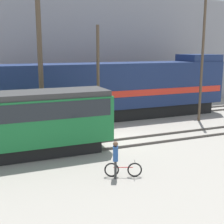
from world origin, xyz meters
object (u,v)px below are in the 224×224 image
streetcar (10,121)px  utility_pole_left (40,64)px  utility_pole_right (202,62)px  freight_locomotive (111,90)px  person (115,156)px  utility_pole_center (98,80)px  bicycle (123,170)px

streetcar → utility_pole_left: utility_pole_left is taller
utility_pole_left → streetcar: bearing=-124.4°
utility_pole_right → freight_locomotive: bearing=152.3°
person → utility_pole_right: size_ratio=0.18×
streetcar → person: (4.00, -4.47, -0.94)m
streetcar → utility_pole_left: bearing=55.6°
utility_pole_center → utility_pole_left: bearing=180.0°
freight_locomotive → utility_pole_center: 4.16m
bicycle → utility_pole_left: size_ratio=0.17×
bicycle → utility_pole_center: utility_pole_center is taller
utility_pole_left → utility_pole_right: 12.28m
utility_pole_left → utility_pole_center: bearing=0.0°
freight_locomotive → utility_pole_left: (-6.09, -3.25, 2.33)m
freight_locomotive → bicycle: (-3.93, -10.98, -2.05)m
bicycle → person: (-0.38, 0.00, 0.70)m
utility_pole_left → utility_pole_right: utility_pole_left is taller
streetcar → bicycle: bearing=-45.6°
bicycle → person: size_ratio=0.94×
freight_locomotive → streetcar: size_ratio=1.90×
utility_pole_left → bicycle: bearing=-74.4°
streetcar → person: streetcar is taller
freight_locomotive → utility_pole_center: utility_pole_center is taller
person → bicycle: bearing=-0.7°
person → utility_pole_center: utility_pole_center is taller
freight_locomotive → streetcar: bearing=-142.0°
person → streetcar: bearing=131.8°
freight_locomotive → streetcar: (-8.31, -6.50, -0.41)m
person → utility_pole_left: bearing=103.0°
bicycle → utility_pole_center: 8.54m
freight_locomotive → bicycle: bearing=-109.7°
streetcar → utility_pole_left: size_ratio=1.12×
utility_pole_left → person: bearing=-77.0°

